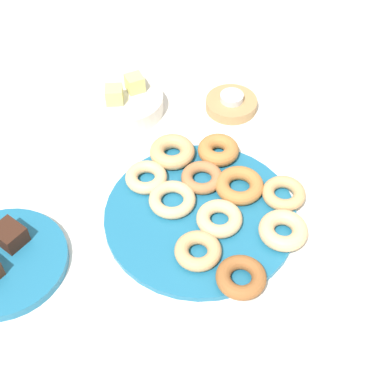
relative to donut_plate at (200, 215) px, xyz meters
The scene contains 20 objects.
ground_plane 0.01m from the donut_plate, ahead, with size 2.40×2.40×0.00m, color white.
donut_plate is the anchor object (origin of this frame).
donut_0 0.10m from the donut_plate, ahead, with size 0.09×0.09×0.03m, color #BC7A3D.
donut_1 0.16m from the donut_plate, 17.99° to the right, with size 0.08×0.08×0.02m, color tan.
donut_2 0.06m from the donut_plate, 125.12° to the left, with size 0.09×0.09×0.02m, color #EABC84.
donut_3 0.13m from the donut_plate, 111.49° to the left, with size 0.08×0.08×0.02m, color #EABC84.
donut_4 0.04m from the donut_plate, 65.69° to the right, with size 0.08×0.08×0.03m, color #EABC84.
donut_5 0.16m from the donut_plate, 79.35° to the left, with size 0.09×0.09×0.03m, color tan.
donut_6 0.16m from the donut_plate, 97.27° to the right, with size 0.09×0.09×0.03m, color #995B2D.
donut_7 0.10m from the donut_plate, 124.89° to the right, with size 0.08×0.08×0.03m, color tan.
donut_8 0.16m from the donut_plate, 44.46° to the left, with size 0.08×0.08×0.03m, color #BC7A3D.
donut_9 0.08m from the donut_plate, 55.85° to the left, with size 0.08×0.08×0.02m, color #B27547.
donut_10 0.16m from the donut_plate, 50.57° to the right, with size 0.09×0.09×0.03m, color #EABC84.
cake_plate 0.36m from the donut_plate, 165.42° to the left, with size 0.22×0.22×0.02m, color #1E6B93.
brownie_far 0.34m from the donut_plate, 159.67° to the left, with size 0.04×0.05×0.03m, color #381E14.
candle_holder 0.32m from the donut_plate, 45.36° to the left, with size 0.11×0.11×0.02m, color tan.
tealight 0.32m from the donut_plate, 45.36° to the left, with size 0.05×0.05×0.01m, color silver.
fruit_bowl 0.34m from the donut_plate, 86.23° to the left, with size 0.16×0.16×0.04m, color silver.
melon_chunk_left 0.34m from the donut_plate, 90.93° to the left, with size 0.04×0.04×0.04m, color #DBD67A.
melon_chunk_right 0.36m from the donut_plate, 81.87° to the left, with size 0.04×0.04×0.04m, color #DBD67A.
Camera 1 is at (-0.35, -0.53, 0.82)m, focal length 51.83 mm.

